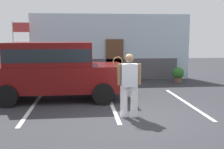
# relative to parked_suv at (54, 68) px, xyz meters

# --- Properties ---
(ground_plane) EXTENTS (40.00, 40.00, 0.00)m
(ground_plane) POSITION_rel_parked_suv_xyz_m (2.48, -2.42, -1.15)
(ground_plane) COLOR #2D2D33
(parking_stripe_0) EXTENTS (0.12, 4.40, 0.01)m
(parking_stripe_0) POSITION_rel_parked_suv_xyz_m (-0.63, -0.92, -1.14)
(parking_stripe_0) COLOR silver
(parking_stripe_0) RESTS_ON ground_plane
(parking_stripe_1) EXTENTS (0.12, 4.40, 0.01)m
(parking_stripe_1) POSITION_rel_parked_suv_xyz_m (1.95, -0.92, -1.14)
(parking_stripe_1) COLOR silver
(parking_stripe_1) RESTS_ON ground_plane
(parking_stripe_2) EXTENTS (0.12, 4.40, 0.01)m
(parking_stripe_2) POSITION_rel_parked_suv_xyz_m (4.52, -0.92, -1.14)
(parking_stripe_2) COLOR silver
(parking_stripe_2) RESTS_ON ground_plane
(house_frontage) EXTENTS (8.21, 0.40, 3.37)m
(house_frontage) POSITION_rel_parked_suv_xyz_m (2.48, 4.44, 0.44)
(house_frontage) COLOR silver
(house_frontage) RESTS_ON ground_plane
(parked_suv) EXTENTS (4.62, 2.21, 2.05)m
(parked_suv) POSITION_rel_parked_suv_xyz_m (0.00, 0.00, 0.00)
(parked_suv) COLOR #590C0C
(parked_suv) RESTS_ON ground_plane
(tennis_player_man) EXTENTS (0.79, 0.29, 1.78)m
(tennis_player_man) POSITION_rel_parked_suv_xyz_m (2.29, -2.39, -0.21)
(tennis_player_man) COLOR white
(tennis_player_man) RESTS_ON ground_plane
(potted_plant_by_porch) EXTENTS (0.57, 0.57, 0.75)m
(potted_plant_by_porch) POSITION_rel_parked_suv_xyz_m (5.65, 3.20, -0.73)
(potted_plant_by_porch) COLOR brown
(potted_plant_by_porch) RESTS_ON ground_plane
(flag_pole) EXTENTS (0.80, 0.09, 2.95)m
(flag_pole) POSITION_rel_parked_suv_xyz_m (-2.11, 3.84, 0.90)
(flag_pole) COLOR silver
(flag_pole) RESTS_ON ground_plane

